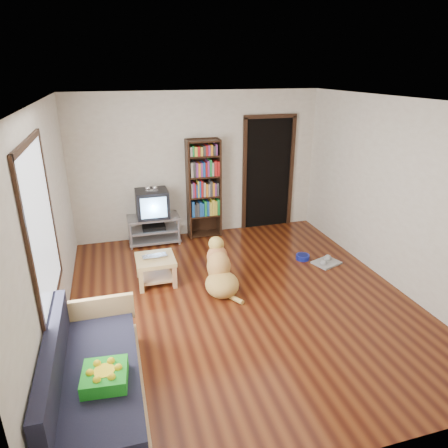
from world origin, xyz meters
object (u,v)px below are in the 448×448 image
object	(u,v)px
bookshelf	(204,184)
sofa	(93,384)
tv_stand	(154,228)
crt_tv	(152,203)
dog	(220,272)
green_cushion	(105,376)
laptop	(155,258)
dog_bowl	(303,257)
grey_rag	(326,263)
coffee_table	(156,265)

from	to	relation	value
bookshelf	sofa	xyz separation A→B (m)	(-1.92, -3.72, -0.74)
tv_stand	crt_tv	world-z (taller)	crt_tv
dog	bookshelf	bearing A→B (deg)	82.86
green_cushion	crt_tv	size ratio (longest dim) A/B	0.65
crt_tv	dog	xyz separation A→B (m)	(0.70, -1.93, -0.47)
bookshelf	dog	size ratio (longest dim) A/B	1.97
bookshelf	laptop	bearing A→B (deg)	-124.60
dog_bowl	sofa	world-z (taller)	sofa
green_cushion	tv_stand	world-z (taller)	green_cushion
dog_bowl	grey_rag	size ratio (longest dim) A/B	0.55
laptop	crt_tv	distance (m)	1.56
coffee_table	dog_bowl	bearing A→B (deg)	2.29
bookshelf	coffee_table	distance (m)	2.04
bookshelf	crt_tv	bearing A→B (deg)	-175.68
green_cushion	dog	bearing A→B (deg)	56.56
crt_tv	sofa	world-z (taller)	crt_tv
tv_stand	dog	size ratio (longest dim) A/B	0.98
coffee_table	dog	xyz separation A→B (m)	(0.84, -0.44, -0.00)
dog_bowl	coffee_table	world-z (taller)	coffee_table
tv_stand	bookshelf	distance (m)	1.20
laptop	grey_rag	bearing A→B (deg)	-7.08
grey_rag	tv_stand	size ratio (longest dim) A/B	0.44
sofa	grey_rag	bearing A→B (deg)	29.62
dog_bowl	bookshelf	distance (m)	2.19
green_cushion	sofa	bearing A→B (deg)	127.84
green_cushion	bookshelf	bearing A→B (deg)	70.83
dog_bowl	dog	size ratio (longest dim) A/B	0.24
grey_rag	dog_bowl	bearing A→B (deg)	140.19
grey_rag	sofa	size ratio (longest dim) A/B	0.22
crt_tv	grey_rag	bearing A→B (deg)	-32.56
crt_tv	laptop	bearing A→B (deg)	-95.47
tv_stand	crt_tv	size ratio (longest dim) A/B	1.55
green_cushion	grey_rag	size ratio (longest dim) A/B	0.94
dog_bowl	sofa	distance (m)	3.96
crt_tv	bookshelf	size ratio (longest dim) A/B	0.32
green_cushion	bookshelf	distance (m)	4.34
coffee_table	dog	bearing A→B (deg)	-27.79
grey_rag	coffee_table	world-z (taller)	coffee_table
sofa	coffee_table	distance (m)	2.32
grey_rag	dog	world-z (taller)	dog
dog_bowl	grey_rag	xyz separation A→B (m)	(0.30, -0.25, -0.03)
laptop	bookshelf	distance (m)	2.02
dog_bowl	coffee_table	bearing A→B (deg)	-177.71
green_cushion	sofa	xyz separation A→B (m)	(-0.12, 0.20, -0.22)
green_cushion	laptop	world-z (taller)	green_cushion
crt_tv	coffee_table	size ratio (longest dim) A/B	1.05
green_cushion	grey_rag	world-z (taller)	green_cushion
laptop	tv_stand	bearing A→B (deg)	79.98
bookshelf	sofa	world-z (taller)	bookshelf
green_cushion	coffee_table	size ratio (longest dim) A/B	0.68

